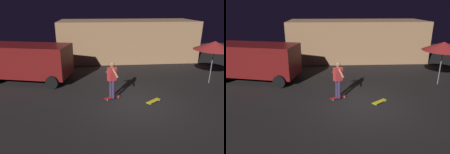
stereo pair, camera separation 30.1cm
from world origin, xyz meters
The scene contains 7 objects.
ground_plane centered at (0.00, 0.00, 0.00)m, with size 28.00×28.00×0.00m, color black.
low_building centered at (0.73, 7.86, 1.49)m, with size 10.08×3.52×2.97m.
parked_van centered at (-5.49, 3.48, 1.16)m, with size 4.91×3.08×2.03m.
patio_umbrella centered at (4.44, 2.16, 2.07)m, with size 2.10×2.10×2.30m.
skateboard_ridden centered at (-1.06, 0.62, 0.06)m, with size 0.79×0.53×0.07m.
skateboard_spare centered at (0.73, 0.07, 0.06)m, with size 0.75×0.61×0.07m.
skater centered at (-1.06, 0.62, 1.04)m, with size 0.52×0.92×1.67m.
Camera 2 is at (-1.52, -8.05, 4.10)m, focal length 33.28 mm.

